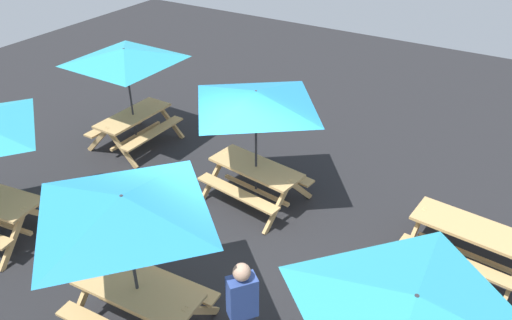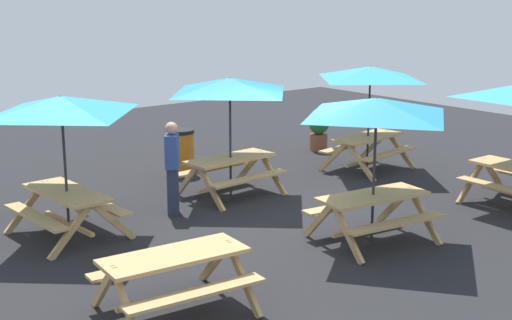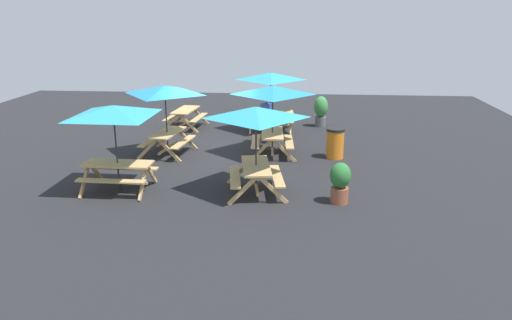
{
  "view_description": "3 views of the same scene",
  "coord_description": "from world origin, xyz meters",
  "px_view_note": "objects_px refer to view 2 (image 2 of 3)",
  "views": [
    {
      "loc": [
        -3.85,
        5.28,
        5.77
      ],
      "look_at": [
        0.25,
        -1.48,
        0.9
      ],
      "focal_mm": 35.0,
      "sensor_mm": 36.0,
      "label": 1
    },
    {
      "loc": [
        -7.92,
        -8.74,
        3.9
      ],
      "look_at": [
        -0.09,
        1.06,
        0.9
      ],
      "focal_mm": 50.0,
      "sensor_mm": 36.0,
      "label": 2
    },
    {
      "loc": [
        15.92,
        2.77,
        4.64
      ],
      "look_at": [
        3.63,
        1.75,
        0.9
      ],
      "focal_mm": 35.0,
      "sensor_mm": 36.0,
      "label": 3
    }
  ],
  "objects_px": {
    "picnic_table_1": "(370,81)",
    "potted_plant_0": "(319,128)",
    "picnic_table_2": "(376,118)",
    "picnic_table_4": "(174,269)",
    "trash_bin_orange": "(181,151)",
    "picnic_table_0": "(230,94)",
    "person_standing": "(172,166)",
    "picnic_table_5": "(62,116)"
  },
  "relations": [
    {
      "from": "picnic_table_2",
      "to": "picnic_table_4",
      "type": "distance_m",
      "value": 4.1
    },
    {
      "from": "person_standing",
      "to": "picnic_table_1",
      "type": "bearing_deg",
      "value": 129.04
    },
    {
      "from": "picnic_table_0",
      "to": "picnic_table_2",
      "type": "bearing_deg",
      "value": -89.74
    },
    {
      "from": "picnic_table_0",
      "to": "person_standing",
      "type": "height_order",
      "value": "picnic_table_0"
    },
    {
      "from": "picnic_table_0",
      "to": "trash_bin_orange",
      "type": "height_order",
      "value": "picnic_table_0"
    },
    {
      "from": "picnic_table_1",
      "to": "picnic_table_2",
      "type": "height_order",
      "value": "same"
    },
    {
      "from": "picnic_table_5",
      "to": "trash_bin_orange",
      "type": "xyz_separation_m",
      "value": [
        3.64,
        2.3,
        -1.49
      ]
    },
    {
      "from": "picnic_table_2",
      "to": "picnic_table_4",
      "type": "xyz_separation_m",
      "value": [
        -3.84,
        -0.24,
        -1.43
      ]
    },
    {
      "from": "picnic_table_2",
      "to": "person_standing",
      "type": "bearing_deg",
      "value": 126.34
    },
    {
      "from": "potted_plant_0",
      "to": "person_standing",
      "type": "bearing_deg",
      "value": -158.76
    },
    {
      "from": "picnic_table_1",
      "to": "person_standing",
      "type": "xyz_separation_m",
      "value": [
        -5.1,
        -0.06,
        -1.1
      ]
    },
    {
      "from": "picnic_table_0",
      "to": "potted_plant_0",
      "type": "distance_m",
      "value": 4.77
    },
    {
      "from": "picnic_table_1",
      "to": "potted_plant_0",
      "type": "xyz_separation_m",
      "value": [
        0.54,
        2.13,
        -1.43
      ]
    },
    {
      "from": "picnic_table_1",
      "to": "person_standing",
      "type": "bearing_deg",
      "value": 172.39
    },
    {
      "from": "picnic_table_1",
      "to": "potted_plant_0",
      "type": "distance_m",
      "value": 2.62
    },
    {
      "from": "picnic_table_2",
      "to": "trash_bin_orange",
      "type": "xyz_separation_m",
      "value": [
        -0.04,
        5.5,
        -1.49
      ]
    },
    {
      "from": "picnic_table_5",
      "to": "picnic_table_0",
      "type": "bearing_deg",
      "value": -89.02
    },
    {
      "from": "picnic_table_2",
      "to": "trash_bin_orange",
      "type": "bearing_deg",
      "value": 98.24
    },
    {
      "from": "picnic_table_4",
      "to": "trash_bin_orange",
      "type": "xyz_separation_m",
      "value": [
        3.8,
        5.75,
        -0.07
      ]
    },
    {
      "from": "picnic_table_0",
      "to": "picnic_table_4",
      "type": "xyz_separation_m",
      "value": [
        -3.62,
        -3.71,
        -1.43
      ]
    },
    {
      "from": "person_standing",
      "to": "potted_plant_0",
      "type": "bearing_deg",
      "value": 149.57
    },
    {
      "from": "picnic_table_1",
      "to": "potted_plant_0",
      "type": "relative_size",
      "value": 2.24
    },
    {
      "from": "trash_bin_orange",
      "to": "potted_plant_0",
      "type": "bearing_deg",
      "value": -2.14
    },
    {
      "from": "picnic_table_0",
      "to": "potted_plant_0",
      "type": "height_order",
      "value": "picnic_table_0"
    },
    {
      "from": "person_standing",
      "to": "picnic_table_0",
      "type": "bearing_deg",
      "value": 139.75
    },
    {
      "from": "picnic_table_0",
      "to": "trash_bin_orange",
      "type": "relative_size",
      "value": 2.38
    },
    {
      "from": "picnic_table_0",
      "to": "potted_plant_0",
      "type": "relative_size",
      "value": 2.24
    },
    {
      "from": "picnic_table_4",
      "to": "picnic_table_2",
      "type": "bearing_deg",
      "value": 9.15
    },
    {
      "from": "picnic_table_1",
      "to": "picnic_table_5",
      "type": "relative_size",
      "value": 1.0
    },
    {
      "from": "picnic_table_5",
      "to": "trash_bin_orange",
      "type": "relative_size",
      "value": 2.38
    },
    {
      "from": "trash_bin_orange",
      "to": "picnic_table_1",
      "type": "bearing_deg",
      "value": -33.62
    },
    {
      "from": "picnic_table_5",
      "to": "person_standing",
      "type": "height_order",
      "value": "picnic_table_5"
    },
    {
      "from": "person_standing",
      "to": "picnic_table_4",
      "type": "bearing_deg",
      "value": 6.44
    },
    {
      "from": "potted_plant_0",
      "to": "picnic_table_0",
      "type": "bearing_deg",
      "value": -155.47
    },
    {
      "from": "picnic_table_0",
      "to": "picnic_table_5",
      "type": "distance_m",
      "value": 3.47
    },
    {
      "from": "picnic_table_2",
      "to": "picnic_table_4",
      "type": "bearing_deg",
      "value": -168.61
    },
    {
      "from": "picnic_table_0",
      "to": "person_standing",
      "type": "bearing_deg",
      "value": -171.99
    },
    {
      "from": "picnic_table_2",
      "to": "picnic_table_5",
      "type": "distance_m",
      "value": 4.89
    },
    {
      "from": "potted_plant_0",
      "to": "person_standing",
      "type": "xyz_separation_m",
      "value": [
        -5.64,
        -2.19,
        0.32
      ]
    },
    {
      "from": "trash_bin_orange",
      "to": "potted_plant_0",
      "type": "relative_size",
      "value": 0.94
    },
    {
      "from": "picnic_table_4",
      "to": "picnic_table_5",
      "type": "xyz_separation_m",
      "value": [
        0.16,
        3.45,
        1.43
      ]
    },
    {
      "from": "picnic_table_0",
      "to": "trash_bin_orange",
      "type": "distance_m",
      "value": 2.53
    }
  ]
}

